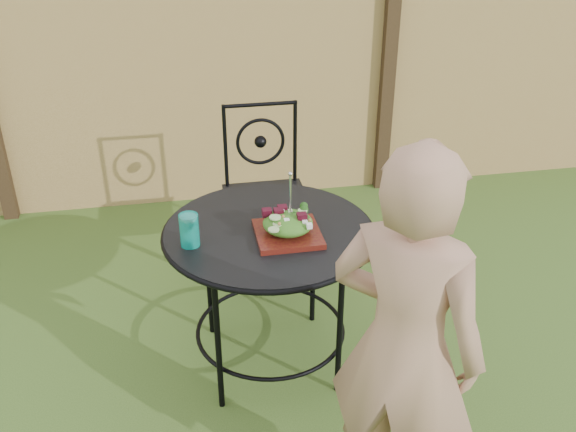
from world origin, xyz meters
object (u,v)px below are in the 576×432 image
Objects in this scene: salad_plate at (288,234)px; patio_chair at (265,188)px; patio_table at (269,256)px; diner at (404,349)px.

patio_chair is at bearing 87.31° from salad_plate.
patio_table is 0.18m from salad_plate.
patio_chair is (0.11, 0.84, -0.08)m from patio_table.
patio_table is at bearing -97.58° from patio_chair.
diner is 5.38× the size of salad_plate.
salad_plate is (-0.04, -0.92, 0.23)m from patio_chair.
salad_plate reaches higher than patio_table.
diner is at bearing -73.00° from salad_plate.
salad_plate is (-0.24, 0.78, 0.01)m from diner.
salad_plate is (0.07, -0.08, 0.15)m from patio_table.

